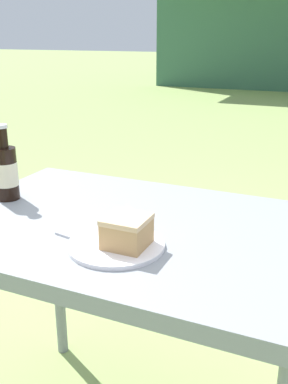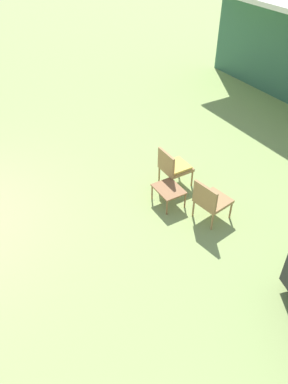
# 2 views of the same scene
# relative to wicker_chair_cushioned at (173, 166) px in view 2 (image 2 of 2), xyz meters

# --- Properties ---
(wicker_chair_cushioned) EXTENTS (0.53, 0.56, 0.84)m
(wicker_chair_cushioned) POSITION_rel_wicker_chair_cushioned_xyz_m (0.00, 0.00, 0.00)
(wicker_chair_cushioned) COLOR #9E7547
(wicker_chair_cushioned) RESTS_ON ground_plane
(wicker_chair_plain) EXTENTS (0.61, 0.63, 0.84)m
(wicker_chair_plain) POSITION_rel_wicker_chair_cushioned_xyz_m (1.22, -0.02, 0.00)
(wicker_chair_plain) COLOR #9E7547
(wicker_chair_plain) RESTS_ON ground_plane
(garden_side_table) EXTENTS (0.59, 0.47, 0.36)m
(garden_side_table) POSITION_rel_wicker_chair_cushioned_xyz_m (0.46, -0.41, -0.14)
(garden_side_table) COLOR brown
(garden_side_table) RESTS_ON ground_plane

